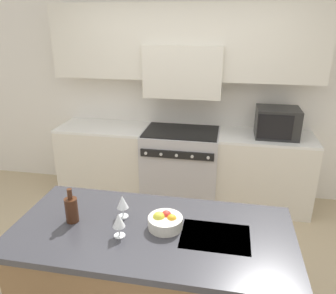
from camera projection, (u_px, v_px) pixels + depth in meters
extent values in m
plane|color=tan|center=(153.00, 287.00, 2.90)|extent=(10.00, 10.00, 0.00)
cube|color=silver|center=(186.00, 92.00, 4.21)|extent=(10.00, 0.06, 2.70)
cube|color=silver|center=(185.00, 42.00, 3.80)|extent=(3.17, 0.34, 0.85)
cube|color=silver|center=(184.00, 71.00, 3.89)|extent=(0.92, 0.40, 0.60)
cube|color=silver|center=(105.00, 160.00, 4.40)|extent=(1.12, 0.62, 0.90)
cube|color=white|center=(103.00, 127.00, 4.23)|extent=(1.12, 0.62, 0.03)
cube|color=silver|center=(263.00, 173.00, 4.04)|extent=(1.12, 0.62, 0.90)
cube|color=white|center=(267.00, 137.00, 3.87)|extent=(1.12, 0.62, 0.03)
cube|color=#B7B7BC|center=(181.00, 166.00, 4.20)|extent=(0.93, 0.66, 0.93)
cube|color=black|center=(181.00, 131.00, 4.03)|extent=(0.90, 0.61, 0.01)
cube|color=black|center=(177.00, 155.00, 3.78)|extent=(0.86, 0.02, 0.09)
cylinder|color=silver|center=(146.00, 153.00, 3.83)|extent=(0.04, 0.02, 0.04)
cylinder|color=silver|center=(161.00, 154.00, 3.80)|extent=(0.04, 0.02, 0.04)
cylinder|color=silver|center=(176.00, 155.00, 3.76)|extent=(0.04, 0.02, 0.04)
cylinder|color=silver|center=(192.00, 156.00, 3.73)|extent=(0.04, 0.02, 0.04)
cylinder|color=silver|center=(208.00, 158.00, 3.70)|extent=(0.04, 0.02, 0.04)
cube|color=black|center=(277.00, 123.00, 3.79)|extent=(0.48, 0.38, 0.34)
cube|color=black|center=(275.00, 127.00, 3.62)|extent=(0.38, 0.01, 0.28)
cube|color=brown|center=(153.00, 286.00, 2.34)|extent=(1.75, 0.82, 0.88)
cube|color=#333338|center=(152.00, 232.00, 2.17)|extent=(1.86, 0.89, 0.04)
cube|color=#2D2D30|center=(215.00, 237.00, 2.09)|extent=(0.44, 0.32, 0.01)
cylinder|color=#B2B2B7|center=(217.00, 220.00, 2.27)|extent=(0.02, 0.02, 0.00)
cylinder|color=#422314|center=(72.00, 210.00, 2.22)|extent=(0.09, 0.09, 0.17)
cylinder|color=#422314|center=(70.00, 194.00, 2.18)|extent=(0.03, 0.03, 0.07)
cylinder|color=white|center=(120.00, 236.00, 2.09)|extent=(0.07, 0.07, 0.01)
cylinder|color=white|center=(119.00, 231.00, 2.08)|extent=(0.01, 0.01, 0.07)
cone|color=white|center=(119.00, 220.00, 2.05)|extent=(0.08, 0.08, 0.09)
cylinder|color=white|center=(123.00, 216.00, 2.30)|extent=(0.07, 0.07, 0.01)
cylinder|color=white|center=(123.00, 212.00, 2.29)|extent=(0.01, 0.01, 0.07)
cone|color=white|center=(122.00, 202.00, 2.26)|extent=(0.08, 0.08, 0.09)
cylinder|color=silver|center=(165.00, 222.00, 2.17)|extent=(0.23, 0.23, 0.08)
sphere|color=gold|center=(159.00, 218.00, 2.16)|extent=(0.09, 0.09, 0.09)
sphere|color=gold|center=(172.00, 219.00, 2.15)|extent=(0.07, 0.07, 0.07)
sphere|color=red|center=(166.00, 216.00, 2.19)|extent=(0.07, 0.07, 0.07)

